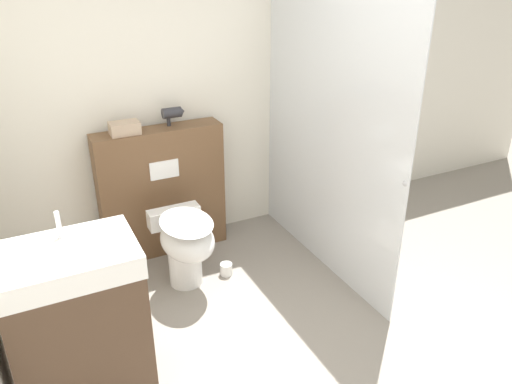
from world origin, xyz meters
name	(u,v)px	position (x,y,z in m)	size (l,w,h in m)	color
wall_back	(180,89)	(0.00, 1.97, 1.25)	(8.00, 0.06, 2.50)	silver
partition_panel	(162,191)	(-0.25, 1.79, 0.51)	(0.97, 0.22, 1.02)	brown
shower_glass	(327,136)	(0.78, 1.09, 1.03)	(0.04, 1.70, 2.05)	silver
toilet	(185,243)	(-0.27, 1.22, 0.36)	(0.38, 0.59, 0.55)	white
sink_vanity	(80,329)	(-1.09, 0.47, 0.47)	(0.65, 0.46, 1.08)	#473323
hair_drier	(173,113)	(-0.11, 1.82, 1.12)	(0.17, 0.08, 0.14)	#2D2D33
folded_towel	(125,128)	(-0.49, 1.77, 1.07)	(0.21, 0.13, 0.09)	tan
spare_toilet_roll	(226,269)	(0.03, 1.22, 0.05)	(0.09, 0.09, 0.09)	white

